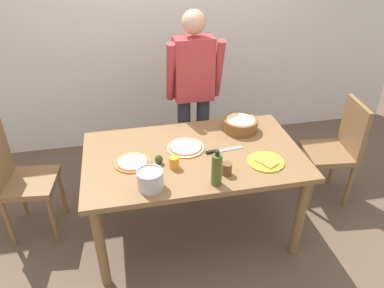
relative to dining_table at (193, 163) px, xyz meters
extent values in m
plane|color=brown|center=(0.00, 0.00, -0.67)|extent=(8.00, 8.00, 0.00)
cube|color=silver|center=(0.00, 1.60, 0.63)|extent=(5.60, 0.10, 2.60)
cube|color=brown|center=(0.00, 0.00, 0.07)|extent=(1.60, 0.96, 0.04)
cylinder|color=brown|center=(-0.72, -0.40, -0.31)|extent=(0.07, 0.07, 0.72)
cylinder|color=brown|center=(0.72, -0.40, -0.31)|extent=(0.07, 0.07, 0.72)
cylinder|color=brown|center=(-0.72, 0.40, -0.31)|extent=(0.07, 0.07, 0.72)
cylinder|color=brown|center=(0.72, 0.40, -0.31)|extent=(0.07, 0.07, 0.72)
cylinder|color=#2D2D38|center=(0.07, 0.76, -0.24)|extent=(0.12, 0.12, 0.85)
cylinder|color=#2D2D38|center=(0.25, 0.76, -0.24)|extent=(0.12, 0.12, 0.85)
cube|color=#B7383D|center=(0.16, 0.76, 0.46)|extent=(0.34, 0.20, 0.55)
cylinder|color=#B7383D|center=(-0.05, 0.71, 0.46)|extent=(0.07, 0.21, 0.55)
cylinder|color=#B7383D|center=(0.37, 0.71, 0.46)|extent=(0.07, 0.21, 0.55)
sphere|color=tan|center=(0.16, 0.76, 0.85)|extent=(0.20, 0.20, 0.20)
cube|color=brown|center=(-1.25, 0.27, -0.19)|extent=(0.44, 0.44, 0.05)
cylinder|color=brown|center=(-1.10, 0.08, -0.44)|extent=(0.04, 0.04, 0.45)
cylinder|color=brown|center=(-1.06, 0.42, -0.44)|extent=(0.04, 0.04, 0.45)
cylinder|color=brown|center=(-1.44, 0.13, -0.44)|extent=(0.04, 0.04, 0.45)
cylinder|color=brown|center=(-1.40, 0.46, -0.44)|extent=(0.04, 0.04, 0.45)
cube|color=brown|center=(1.25, 0.19, -0.19)|extent=(0.44, 0.44, 0.05)
cube|color=brown|center=(1.43, 0.17, 0.06)|extent=(0.08, 0.38, 0.45)
cylinder|color=brown|center=(1.10, 0.38, -0.44)|extent=(0.04, 0.04, 0.45)
cylinder|color=brown|center=(1.06, 0.04, -0.44)|extent=(0.04, 0.04, 0.45)
cylinder|color=brown|center=(1.44, 0.34, -0.44)|extent=(0.04, 0.04, 0.45)
cylinder|color=brown|center=(1.40, 0.00, -0.44)|extent=(0.04, 0.04, 0.45)
cylinder|color=beige|center=(-0.04, 0.08, 0.10)|extent=(0.28, 0.28, 0.01)
cylinder|color=#B22D1E|center=(-0.04, 0.08, 0.10)|extent=(0.25, 0.25, 0.00)
cylinder|color=beige|center=(-0.04, 0.08, 0.11)|extent=(0.23, 0.23, 0.00)
cylinder|color=#C67A33|center=(-0.45, -0.04, 0.10)|extent=(0.26, 0.26, 0.01)
cylinder|color=#B22D1E|center=(-0.45, -0.04, 0.10)|extent=(0.22, 0.22, 0.00)
cylinder|color=beige|center=(-0.45, -0.04, 0.11)|extent=(0.21, 0.21, 0.00)
cylinder|color=gold|center=(0.48, -0.22, 0.10)|extent=(0.26, 0.26, 0.01)
cube|color=#CC8438|center=(0.48, -0.24, 0.11)|extent=(0.16, 0.17, 0.01)
cylinder|color=brown|center=(0.44, 0.26, 0.14)|extent=(0.28, 0.28, 0.10)
ellipsoid|color=beige|center=(0.44, 0.26, 0.18)|extent=(0.25, 0.25, 0.05)
cylinder|color=#47561E|center=(0.07, -0.38, 0.20)|extent=(0.07, 0.07, 0.22)
cylinder|color=black|center=(0.07, -0.38, 0.33)|extent=(0.03, 0.03, 0.04)
cylinder|color=#B7B7BC|center=(-0.35, -0.34, 0.15)|extent=(0.17, 0.17, 0.12)
torus|color=#A5A5AD|center=(-0.35, -0.34, 0.21)|extent=(0.17, 0.17, 0.01)
cylinder|color=orange|center=(-0.17, -0.15, 0.13)|extent=(0.07, 0.07, 0.08)
cylinder|color=brown|center=(0.17, -0.30, 0.13)|extent=(0.07, 0.07, 0.08)
cube|color=silver|center=(0.27, -0.01, 0.09)|extent=(0.22, 0.05, 0.01)
cube|color=black|center=(0.13, -0.02, 0.10)|extent=(0.09, 0.03, 0.02)
ellipsoid|color=#2D4219|center=(-0.27, -0.08, 0.13)|extent=(0.06, 0.06, 0.07)
camera|label=1|loc=(-0.47, -2.23, 1.58)|focal=34.53mm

